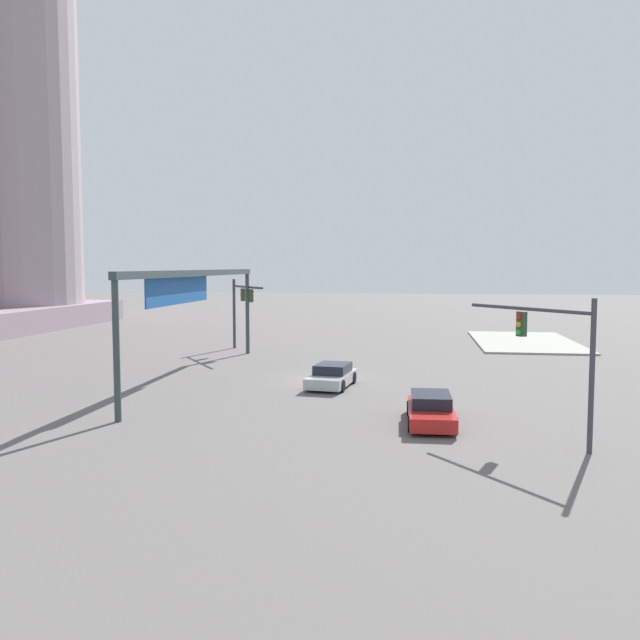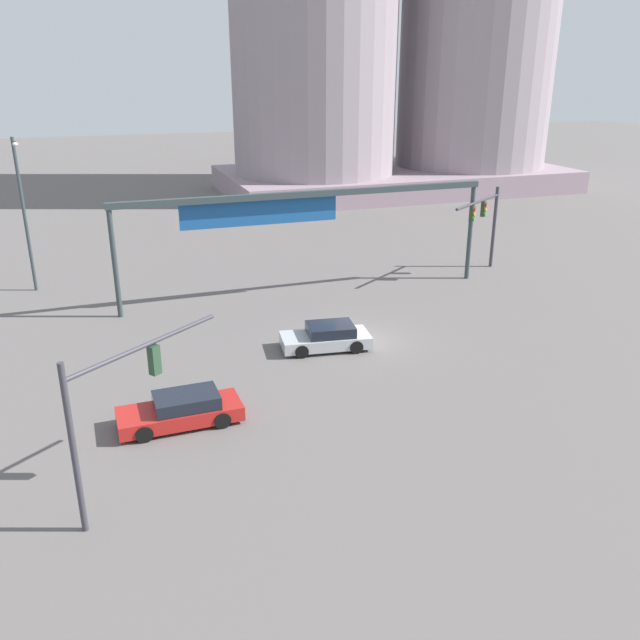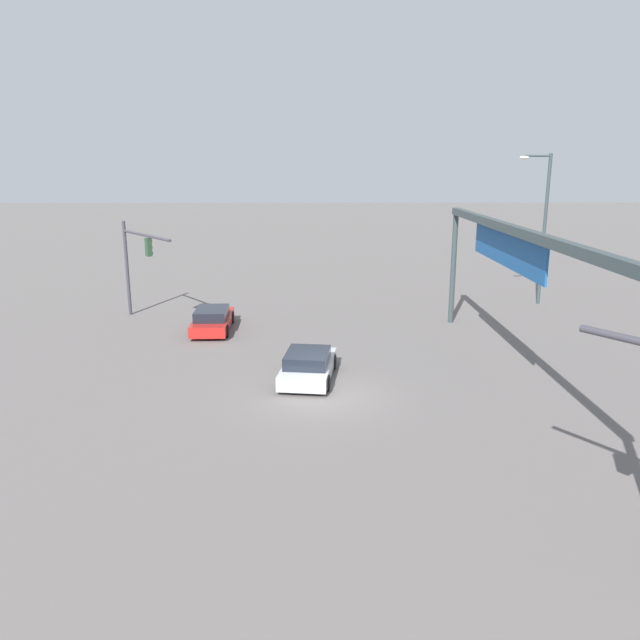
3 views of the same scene
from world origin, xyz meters
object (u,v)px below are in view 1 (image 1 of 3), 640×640
(traffic_signal_opposite_side, at_px, (555,343))
(sedan_car_approaching, at_px, (332,376))
(traffic_signal_near_corner, at_px, (241,301))
(sedan_car_waiting_far, at_px, (431,410))

(traffic_signal_opposite_side, bearing_deg, sedan_car_approaching, 5.61)
(traffic_signal_opposite_side, xyz_separation_m, sedan_car_approaching, (9.96, 9.37, -3.09))
(traffic_signal_near_corner, distance_m, traffic_signal_opposite_side, 30.02)
(traffic_signal_near_corner, relative_size, sedan_car_waiting_far, 1.17)
(sedan_car_waiting_far, bearing_deg, traffic_signal_opposite_side, 60.38)
(traffic_signal_opposite_side, bearing_deg, traffic_signal_near_corner, -0.61)
(sedan_car_waiting_far, bearing_deg, sedan_car_approaching, -147.98)
(traffic_signal_opposite_side, height_order, sedan_car_approaching, traffic_signal_opposite_side)
(traffic_signal_near_corner, xyz_separation_m, sedan_car_approaching, (-14.00, -8.70, -3.18))
(sedan_car_approaching, xyz_separation_m, sedan_car_waiting_far, (-7.63, -5.03, 0.00))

